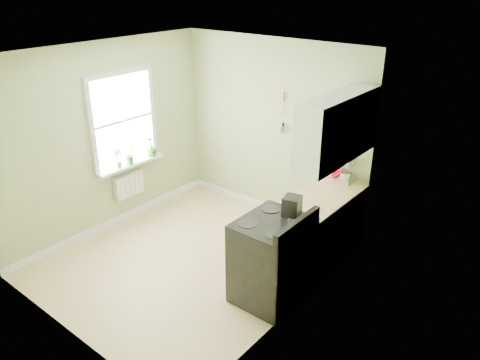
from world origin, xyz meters
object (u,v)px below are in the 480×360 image
Objects in this scene: stove at (272,259)px; coffee_maker at (292,210)px; stand_mixer at (348,170)px; kettle at (330,170)px.

coffee_maker reaches higher than stove.
stand_mixer is 1.15× the size of coffee_maker.
stand_mixer is 0.27m from kettle.
kettle is at bearing 101.82° from coffee_maker.
coffee_maker is (0.03, -1.44, -0.00)m from stand_mixer.
stand_mixer is 1.76× the size of kettle.
stand_mixer reaches higher than kettle.
stand_mixer is at bearing 4.03° from kettle.
coffee_maker reaches higher than kettle.
kettle is (-0.27, -0.02, -0.05)m from stand_mixer.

